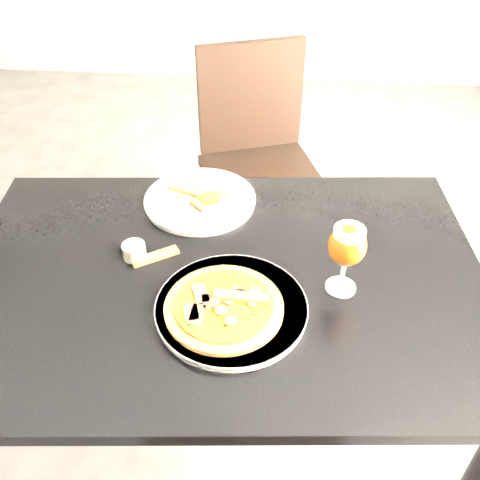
# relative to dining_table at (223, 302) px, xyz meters

# --- Properties ---
(ground) EXTENTS (6.00, 6.00, 0.00)m
(ground) POSITION_rel_dining_table_xyz_m (-0.27, -0.13, -0.66)
(ground) COLOR #4A494C
(ground) RESTS_ON ground
(dining_table) EXTENTS (1.27, 0.90, 0.75)m
(dining_table) POSITION_rel_dining_table_xyz_m (0.00, 0.00, 0.00)
(dining_table) COLOR black
(dining_table) RESTS_ON ground
(chair_far) EXTENTS (0.54, 0.54, 0.92)m
(chair_far) POSITION_rel_dining_table_xyz_m (0.03, 0.90, -0.15)
(chair_far) COLOR black
(chair_far) RESTS_ON ground
(plate_main) EXTENTS (0.38, 0.38, 0.02)m
(plate_main) POSITION_rel_dining_table_xyz_m (0.03, -0.11, 0.10)
(plate_main) COLOR silver
(plate_main) RESTS_ON dining_table
(pizza) EXTENTS (0.25, 0.25, 0.03)m
(pizza) POSITION_rel_dining_table_xyz_m (0.02, -0.12, 0.12)
(pizza) COLOR #A16E27
(pizza) RESTS_ON plate_main
(plate_second) EXTENTS (0.36, 0.36, 0.02)m
(plate_second) POSITION_rel_dining_table_xyz_m (-0.09, 0.27, 0.10)
(plate_second) COLOR silver
(plate_second) RESTS_ON dining_table
(crust_scraps) EXTENTS (0.18, 0.12, 0.01)m
(crust_scraps) POSITION_rel_dining_table_xyz_m (-0.08, 0.27, 0.11)
(crust_scraps) COLOR #A16E27
(crust_scraps) RESTS_ON plate_second
(loose_crust) EXTENTS (0.11, 0.08, 0.01)m
(loose_crust) POSITION_rel_dining_table_xyz_m (-0.16, 0.04, 0.09)
(loose_crust) COLOR #A16E27
(loose_crust) RESTS_ON dining_table
(sauce_cup) EXTENTS (0.05, 0.05, 0.04)m
(sauce_cup) POSITION_rel_dining_table_xyz_m (-0.21, 0.04, 0.11)
(sauce_cup) COLOR #B5B2A3
(sauce_cup) RESTS_ON dining_table
(beer_glass) EXTENTS (0.08, 0.08, 0.17)m
(beer_glass) POSITION_rel_dining_table_xyz_m (0.27, -0.02, 0.21)
(beer_glass) COLOR silver
(beer_glass) RESTS_ON dining_table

